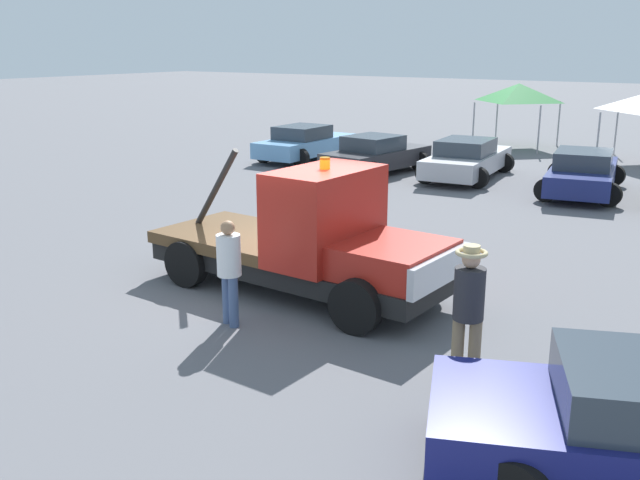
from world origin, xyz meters
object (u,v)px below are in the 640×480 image
(tow_truck, at_px, (313,243))
(person_near_truck, at_px, (469,302))
(parked_car_silver, at_px, (467,159))
(person_at_hood, at_px, (229,266))
(parked_car_charcoal, at_px, (376,155))
(traffic_cone, at_px, (305,226))
(parked_car_navy, at_px, (583,173))
(parked_car_skyblue, at_px, (305,143))
(canopy_tent_green, at_px, (519,93))

(tow_truck, height_order, person_near_truck, tow_truck)
(tow_truck, relative_size, parked_car_silver, 1.16)
(parked_car_silver, bearing_deg, person_at_hood, -178.17)
(person_at_hood, distance_m, parked_car_charcoal, 14.42)
(person_near_truck, height_order, traffic_cone, person_near_truck)
(person_at_hood, xyz_separation_m, parked_car_charcoal, (-4.93, 13.55, -0.36))
(parked_car_charcoal, xyz_separation_m, parked_car_navy, (6.94, 0.36, 0.00))
(person_at_hood, distance_m, parked_car_silver, 14.58)
(parked_car_skyblue, xyz_separation_m, canopy_tent_green, (5.73, 8.02, 1.71))
(parked_car_skyblue, height_order, parked_car_charcoal, same)
(person_near_truck, height_order, person_at_hood, person_near_truck)
(person_near_truck, xyz_separation_m, canopy_tent_green, (-6.98, 22.54, 1.24))
(tow_truck, distance_m, person_near_truck, 3.99)
(parked_car_silver, height_order, parked_car_navy, same)
(person_near_truck, relative_size, canopy_tent_green, 0.65)
(parked_car_skyblue, xyz_separation_m, parked_car_silver, (6.86, -0.30, 0.00))
(parked_car_navy, relative_size, canopy_tent_green, 1.74)
(parked_car_silver, bearing_deg, person_near_truck, -163.39)
(person_at_hood, height_order, parked_car_charcoal, person_at_hood)
(person_at_hood, xyz_separation_m, canopy_tent_green, (-3.05, 22.77, 1.36))
(tow_truck, height_order, parked_car_silver, tow_truck)
(parked_car_silver, xyz_separation_m, parked_car_navy, (3.93, -0.53, -0.00))
(person_at_hood, height_order, parked_car_navy, person_at_hood)
(parked_car_silver, relative_size, traffic_cone, 9.19)
(person_near_truck, bearing_deg, person_at_hood, 78.55)
(parked_car_charcoal, distance_m, traffic_cone, 8.86)
(person_near_truck, relative_size, parked_car_charcoal, 0.42)
(person_near_truck, distance_m, parked_car_navy, 13.83)
(parked_car_navy, bearing_deg, person_at_hood, 162.01)
(tow_truck, bearing_deg, person_near_truck, -22.10)
(tow_truck, height_order, parked_car_navy, tow_truck)
(person_at_hood, bearing_deg, traffic_cone, 42.81)
(parked_car_charcoal, bearing_deg, tow_truck, -148.65)
(person_at_hood, xyz_separation_m, traffic_cone, (-2.13, 5.16, -0.75))
(person_at_hood, bearing_deg, person_near_truck, -66.35)
(parked_car_charcoal, xyz_separation_m, traffic_cone, (2.80, -8.39, -0.39))
(person_near_truck, height_order, parked_car_silver, person_near_truck)
(parked_car_navy, bearing_deg, parked_car_charcoal, 83.20)
(parked_car_navy, relative_size, traffic_cone, 9.24)
(parked_car_charcoal, bearing_deg, parked_car_navy, -79.93)
(parked_car_skyblue, xyz_separation_m, parked_car_navy, (10.79, -0.84, 0.00))
(person_at_hood, xyz_separation_m, parked_car_navy, (2.01, 13.91, -0.35))
(person_near_truck, bearing_deg, parked_car_silver, 7.65)
(traffic_cone, bearing_deg, parked_car_charcoal, 108.47)
(canopy_tent_green, bearing_deg, parked_car_silver, -82.27)
(tow_truck, relative_size, traffic_cone, 10.66)
(tow_truck, distance_m, parked_car_skyblue, 15.74)
(parked_car_charcoal, bearing_deg, canopy_tent_green, -4.42)
(tow_truck, xyz_separation_m, canopy_tent_green, (-3.37, 20.86, 1.38))
(tow_truck, distance_m, traffic_cone, 4.13)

